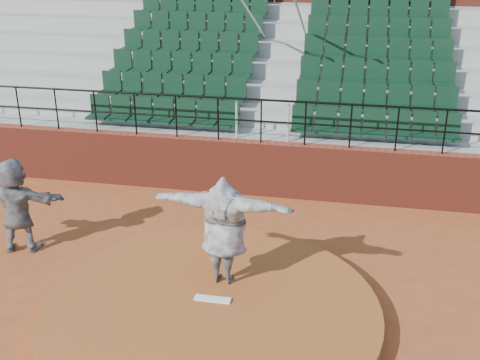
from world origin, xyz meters
name	(u,v)px	position (x,y,z in m)	size (l,w,h in m)	color
ground	(211,318)	(0.00, 0.00, 0.00)	(90.00, 90.00, 0.00)	#994822
pitchers_mound	(211,311)	(0.00, 0.00, 0.12)	(5.50, 5.50, 0.25)	#9A4D22
pitching_rubber	(213,299)	(0.00, 0.15, 0.27)	(0.60, 0.15, 0.03)	white
boundary_wall	(260,168)	(0.00, 5.00, 0.65)	(24.00, 0.30, 1.30)	maroon
wall_railing	(261,112)	(0.00, 5.00, 2.03)	(24.04, 0.05, 1.03)	black
seating_deck	(281,95)	(0.00, 8.64, 1.45)	(24.00, 5.97, 4.63)	#979791
press_box_facade	(299,2)	(0.00, 12.60, 3.55)	(24.00, 3.00, 7.10)	maroon
pitcher	(224,230)	(0.06, 0.79, 1.22)	(2.39, 0.65, 1.94)	black
fielder	(16,205)	(-4.18, 1.49, 0.95)	(1.76, 0.56, 1.90)	black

